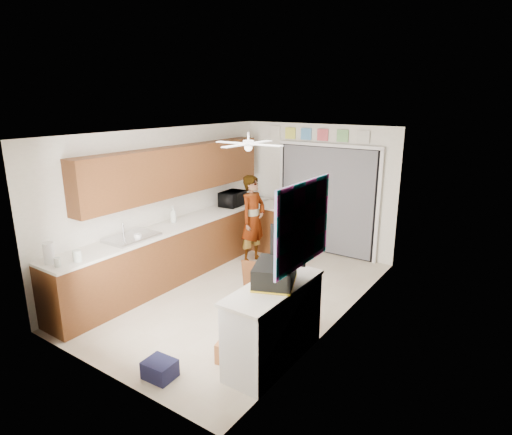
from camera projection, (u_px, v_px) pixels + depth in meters
The scene contains 42 objects.
floor at pixel (242, 293), 6.73m from camera, with size 5.00×5.00×0.00m, color beige.
ceiling at pixel (240, 132), 6.06m from camera, with size 5.00×5.00×0.00m, color white.
wall_back at pixel (316, 189), 8.38m from camera, with size 3.20×3.20×0.00m, color white.
wall_front at pixel (97, 271), 4.41m from camera, with size 3.20×3.20×0.00m, color white.
wall_left at pixel (165, 203), 7.27m from camera, with size 5.00×5.00×0.00m, color white.
wall_right at pixel (340, 236), 5.53m from camera, with size 5.00×5.00×0.00m, color white.
left_base_cabinets at pixel (180, 250), 7.32m from camera, with size 0.60×4.80×0.90m, color brown.
left_countertop at pixel (179, 224), 7.19m from camera, with size 0.62×4.80×0.04m, color white.
upper_cabinets at pixel (179, 170), 7.19m from camera, with size 0.32×4.00×0.80m, color brown.
sink_basin at pixel (132, 238), 6.38m from camera, with size 0.50×0.76×0.06m, color silver.
faucet at pixel (123, 230), 6.46m from camera, with size 0.03×0.03×0.22m, color silver.
peninsula_base at pixel (281, 230), 8.47m from camera, with size 1.00×0.60×0.90m, color brown.
peninsula_top at pixel (281, 207), 8.35m from camera, with size 1.04×0.64×0.04m, color white.
back_opening_recess at pixel (327, 201), 8.28m from camera, with size 2.00×0.06×2.10m, color black.
curtain_panel at pixel (326, 201), 8.24m from camera, with size 1.90×0.03×2.05m, color slate.
door_trim_left at pixel (281, 194), 8.81m from camera, with size 0.06×0.04×2.10m, color white.
door_trim_right at pixel (378, 208), 7.70m from camera, with size 0.06×0.04×2.10m, color white.
door_trim_head at pixel (329, 145), 7.96m from camera, with size 2.10×0.04×0.06m, color white.
header_frame_0 at pixel (290, 133), 8.40m from camera, with size 0.22×0.02×0.22m, color #ECF050.
header_frame_1 at pixel (306, 134), 8.21m from camera, with size 0.22×0.02×0.22m, color #5199D9.
header_frame_2 at pixel (323, 135), 8.02m from camera, with size 0.22×0.02×0.22m, color #D55059.
header_frame_3 at pixel (343, 136), 7.80m from camera, with size 0.22×0.02×0.22m, color #72B668.
header_frame_4 at pixel (364, 137), 7.58m from camera, with size 0.22×0.02×0.22m, color silver.
route66_sign at pixel (275, 132), 8.59m from camera, with size 0.22×0.02×0.26m, color silver.
right_counter_base at pixel (274, 325), 4.92m from camera, with size 0.50×1.40×0.90m, color white.
right_counter_top at pixel (274, 287), 4.80m from camera, with size 0.54×1.44×0.04m, color white.
abstract_painting at pixel (303, 224), 4.63m from camera, with size 0.03×1.15×0.95m, color #F95BDF.
ceiling_fan at pixel (248, 144), 6.27m from camera, with size 1.14×1.14×0.24m, color white.
microwave at pixel (233, 199), 8.29m from camera, with size 0.52×0.35×0.29m, color black.
soap_bottle at pixel (173, 214), 7.19m from camera, with size 0.11×0.11×0.28m, color silver.
cup at pixel (138, 237), 6.33m from camera, with size 0.11×0.11×0.09m, color white.
jar_a at pixel (77, 256), 5.48m from camera, with size 0.11×0.11×0.15m, color silver.
jar_b at pixel (57, 262), 5.33m from camera, with size 0.08×0.08×0.11m, color silver.
paper_towel_roll at pixel (49, 253), 5.40m from camera, with size 0.13×0.13×0.28m, color white.
suitcase at pixel (275, 273), 4.81m from camera, with size 0.43×0.58×0.25m, color black.
suitcase_rim at pixel (275, 282), 4.84m from camera, with size 0.44×0.58×0.02m, color yellow.
suitcase_lid at pixel (288, 245), 4.98m from camera, with size 0.42×0.03×0.50m, color black.
cardboard_box at pixel (235, 352), 4.97m from camera, with size 0.40×0.30×0.25m, color #C8703F.
navy_crate at pixel (160, 369), 4.69m from camera, with size 0.33×0.28×0.20m, color #161737.
cabinet_door_panel at pixel (254, 277), 6.64m from camera, with size 0.38×0.03×0.57m, color brown.
man at pixel (253, 220), 7.83m from camera, with size 0.60×0.39×1.64m, color white.
dog at pixel (284, 257), 7.74m from camera, with size 0.21×0.49×0.38m, color black.
Camera 1 is at (3.67, -4.95, 2.97)m, focal length 30.00 mm.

